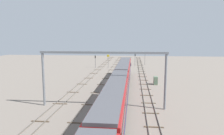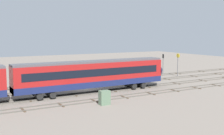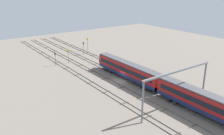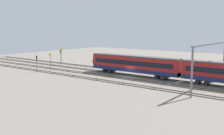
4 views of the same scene
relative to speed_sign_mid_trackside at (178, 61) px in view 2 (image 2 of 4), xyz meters
The scene contains 8 objects.
ground_plane 23.66m from the speed_sign_mid_trackside, 169.49° to the right, with size 148.27×148.27×0.00m, color slate.
track_near_foreground 25.97m from the speed_sign_mid_trackside, 153.43° to the right, with size 132.27×2.40×0.16m.
track_with_train 24.21m from the speed_sign_mid_trackside, 163.81° to the right, with size 132.27×2.40×0.16m.
track_middle 23.34m from the speed_sign_mid_trackside, behind, with size 132.27×2.40×0.16m.
track_second_far 23.45m from the speed_sign_mid_trackside, behind, with size 132.27×2.40×0.16m.
speed_sign_mid_trackside is the anchor object (origin of this frame).
signal_light_trackside_approach 4.64m from the speed_sign_mid_trackside, 91.51° to the left, with size 0.31×0.32×4.42m.
relay_cabinet 29.00m from the speed_sign_mid_trackside, 150.74° to the right, with size 1.35×0.87×1.85m.
Camera 2 is at (-19.27, -41.70, 9.09)m, focal length 46.45 mm.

